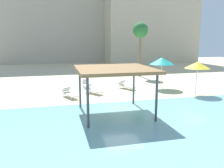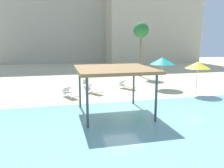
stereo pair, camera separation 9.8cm
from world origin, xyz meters
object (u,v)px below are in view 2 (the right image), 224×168
(beach_umbrella_yellow_0, at_px, (198,65))
(beach_umbrella_teal_2, at_px, (162,61))
(lounge_chair_0, at_px, (69,93))
(lounge_chair_5, at_px, (93,90))
(lounge_chair_3, at_px, (126,85))
(palm_tree_0, at_px, (141,32))
(shade_pavilion, at_px, (114,71))
(lounge_chair_1, at_px, (87,84))

(beach_umbrella_yellow_0, relative_size, beach_umbrella_teal_2, 0.95)
(lounge_chair_0, bearing_deg, lounge_chair_5, 92.93)
(beach_umbrella_teal_2, relative_size, lounge_chair_5, 1.53)
(beach_umbrella_teal_2, xyz_separation_m, lounge_chair_3, (-3.38, 0.41, -2.27))
(beach_umbrella_teal_2, bearing_deg, palm_tree_0, 85.41)
(beach_umbrella_yellow_0, xyz_separation_m, lounge_chair_0, (-10.50, 1.45, -2.15))
(shade_pavilion, bearing_deg, beach_umbrella_teal_2, 46.32)
(lounge_chair_1, bearing_deg, lounge_chair_5, 3.56)
(lounge_chair_1, bearing_deg, lounge_chair_3, 66.80)
(lounge_chair_1, relative_size, lounge_chair_5, 0.99)
(shade_pavilion, xyz_separation_m, lounge_chair_3, (2.96, 7.05, -2.39))
(shade_pavilion, height_order, beach_umbrella_yellow_0, shade_pavilion)
(beach_umbrella_yellow_0, xyz_separation_m, palm_tree_0, (-1.12, 10.46, 3.08))
(lounge_chair_3, xyz_separation_m, lounge_chair_5, (-3.38, -1.18, 0.00))
(beach_umbrella_yellow_0, height_order, lounge_chair_0, beach_umbrella_yellow_0)
(beach_umbrella_yellow_0, height_order, beach_umbrella_teal_2, beach_umbrella_teal_2)
(lounge_chair_0, bearing_deg, lounge_chair_1, 132.11)
(palm_tree_0, bearing_deg, beach_umbrella_yellow_0, -83.91)
(lounge_chair_0, distance_m, lounge_chair_3, 5.79)
(beach_umbrella_teal_2, xyz_separation_m, lounge_chair_5, (-6.77, -0.78, -2.27))
(shade_pavilion, bearing_deg, lounge_chair_5, 94.15)
(beach_umbrella_yellow_0, distance_m, lounge_chair_1, 10.24)
(lounge_chair_5, bearing_deg, palm_tree_0, 104.45)
(lounge_chair_0, bearing_deg, palm_tree_0, 113.20)
(beach_umbrella_yellow_0, bearing_deg, shade_pavilion, -156.29)
(lounge_chair_0, distance_m, lounge_chair_5, 2.21)
(shade_pavilion, bearing_deg, lounge_chair_1, 94.10)
(lounge_chair_0, height_order, lounge_chair_1, same)
(beach_umbrella_yellow_0, height_order, lounge_chair_5, beach_umbrella_yellow_0)
(shade_pavilion, xyz_separation_m, palm_tree_0, (6.93, 13.99, 2.84))
(shade_pavilion, relative_size, lounge_chair_1, 2.36)
(lounge_chair_1, bearing_deg, beach_umbrella_teal_2, 74.25)
(lounge_chair_1, bearing_deg, lounge_chair_0, -27.67)
(lounge_chair_1, height_order, lounge_chair_5, same)
(shade_pavilion, relative_size, palm_tree_0, 0.67)
(shade_pavilion, height_order, beach_umbrella_teal_2, beach_umbrella_teal_2)
(beach_umbrella_teal_2, bearing_deg, beach_umbrella_yellow_0, -61.22)
(lounge_chair_0, bearing_deg, shade_pavilion, 5.51)
(shade_pavilion, xyz_separation_m, lounge_chair_0, (-2.45, 4.98, -2.39))
(beach_umbrella_teal_2, bearing_deg, lounge_chair_5, -173.45)
(shade_pavilion, distance_m, lounge_chair_5, 6.35)
(lounge_chair_0, xyz_separation_m, palm_tree_0, (9.38, 9.01, 5.23))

